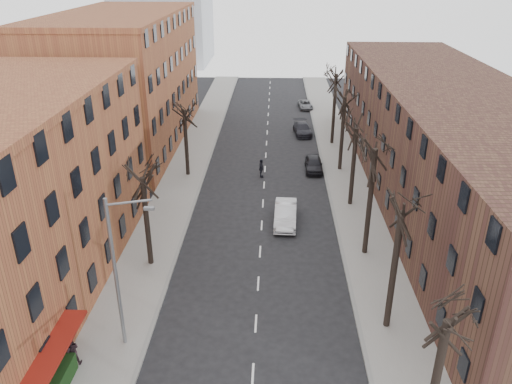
# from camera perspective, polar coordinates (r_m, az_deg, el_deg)

# --- Properties ---
(sidewalk_left) EXTENTS (4.00, 90.00, 0.15)m
(sidewalk_left) POSITION_cam_1_polar(r_m,az_deg,el_deg) (50.97, -8.03, 2.40)
(sidewalk_left) COLOR gray
(sidewalk_left) RESTS_ON ground
(sidewalk_right) EXTENTS (4.00, 90.00, 0.15)m
(sidewalk_right) POSITION_cam_1_polar(r_m,az_deg,el_deg) (50.68, 10.10, 2.12)
(sidewalk_right) COLOR gray
(sidewalk_right) RESTS_ON ground
(building_left_far) EXTENTS (12.00, 28.00, 14.00)m
(building_left_far) POSITION_cam_1_polar(r_m,az_deg,el_deg) (59.16, -14.77, 12.04)
(building_left_far) COLOR brown
(building_left_far) RESTS_ON ground
(building_right) EXTENTS (12.00, 50.00, 10.00)m
(building_right) POSITION_cam_1_polar(r_m,az_deg,el_deg) (46.28, 21.21, 5.09)
(building_right) COLOR #4D3124
(building_right) RESTS_ON ground
(tree_right_b) EXTENTS (5.20, 5.20, 10.80)m
(tree_right_b) POSITION_cam_1_polar(r_m,az_deg,el_deg) (31.05, 14.63, -14.68)
(tree_right_b) COLOR black
(tree_right_b) RESTS_ON ground
(tree_right_c) EXTENTS (5.20, 5.20, 11.60)m
(tree_right_c) POSITION_cam_1_polar(r_m,az_deg,el_deg) (37.43, 12.27, -6.91)
(tree_right_c) COLOR black
(tree_right_c) RESTS_ON ground
(tree_right_d) EXTENTS (5.20, 5.20, 10.00)m
(tree_right_d) POSITION_cam_1_polar(r_m,az_deg,el_deg) (44.34, 10.67, -1.46)
(tree_right_d) COLOR black
(tree_right_d) RESTS_ON ground
(tree_right_e) EXTENTS (5.20, 5.20, 10.80)m
(tree_right_e) POSITION_cam_1_polar(r_m,az_deg,el_deg) (51.57, 9.52, 2.48)
(tree_right_e) COLOR black
(tree_right_e) RESTS_ON ground
(tree_right_f) EXTENTS (5.20, 5.20, 11.60)m
(tree_right_f) POSITION_cam_1_polar(r_m,az_deg,el_deg) (59.00, 8.65, 5.45)
(tree_right_f) COLOR black
(tree_right_f) RESTS_ON ground
(tree_left_a) EXTENTS (5.20, 5.20, 9.50)m
(tree_left_a) POSITION_cam_1_polar(r_m,az_deg,el_deg) (36.16, -11.88, -8.10)
(tree_left_a) COLOR black
(tree_left_a) RESTS_ON ground
(tree_left_b) EXTENTS (5.20, 5.20, 9.50)m
(tree_left_b) POSITION_cam_1_polar(r_m,az_deg,el_deg) (50.02, -7.76, 1.88)
(tree_left_b) COLOR black
(tree_left_b) RESTS_ON ground
(streetlight) EXTENTS (2.45, 0.22, 9.03)m
(streetlight) POSITION_cam_1_polar(r_m,az_deg,el_deg) (26.91, -15.49, -8.39)
(streetlight) COLOR slate
(streetlight) RESTS_ON ground
(silver_sedan) EXTENTS (1.91, 5.01, 1.63)m
(silver_sedan) POSITION_cam_1_polar(r_m,az_deg,el_deg) (40.33, 3.39, -2.54)
(silver_sedan) COLOR silver
(silver_sedan) RESTS_ON ground
(parked_car_near) EXTENTS (1.72, 4.24, 1.44)m
(parked_car_near) POSITION_cam_1_polar(r_m,az_deg,el_deg) (50.88, 6.61, 3.23)
(parked_car_near) COLOR black
(parked_car_near) RESTS_ON ground
(parked_car_mid) EXTENTS (2.41, 4.94, 1.38)m
(parked_car_mid) POSITION_cam_1_polar(r_m,az_deg,el_deg) (61.76, 5.33, 7.20)
(parked_car_mid) COLOR black
(parked_car_mid) RESTS_ON ground
(parked_car_far) EXTENTS (2.20, 4.16, 1.11)m
(parked_car_far) POSITION_cam_1_polar(r_m,az_deg,el_deg) (73.25, 5.67, 9.91)
(parked_car_far) COLOR slate
(parked_car_far) RESTS_ON ground
(pedestrian_b) EXTENTS (1.04, 0.94, 1.75)m
(pedestrian_b) POSITION_cam_1_polar(r_m,az_deg,el_deg) (28.75, -20.34, -16.66)
(pedestrian_b) COLOR black
(pedestrian_b) RESTS_ON sidewalk_left
(pedestrian_crossing) EXTENTS (0.54, 1.13, 1.87)m
(pedestrian_crossing) POSITION_cam_1_polar(r_m,az_deg,el_deg) (48.84, 0.59, 2.72)
(pedestrian_crossing) COLOR black
(pedestrian_crossing) RESTS_ON ground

